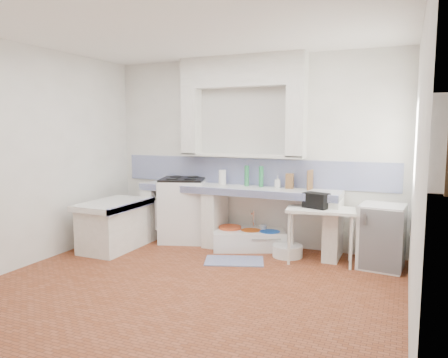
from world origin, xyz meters
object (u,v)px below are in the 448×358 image
at_px(stove, 183,210).
at_px(fridge, 382,236).
at_px(sink, 249,240).
at_px(side_table, 320,236).

xyz_separation_m(stove, fridge, (2.93, -0.15, -0.07)).
height_order(stove, sink, stove).
relative_size(sink, fridge, 1.28).
bearing_deg(fridge, side_table, -165.58).
xyz_separation_m(sink, side_table, (1.08, -0.26, 0.24)).
bearing_deg(stove, side_table, -24.94).
distance_m(stove, fridge, 2.93).
height_order(sink, side_table, side_table).
xyz_separation_m(sink, fridge, (1.83, -0.15, 0.28)).
relative_size(side_table, fridge, 1.07).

